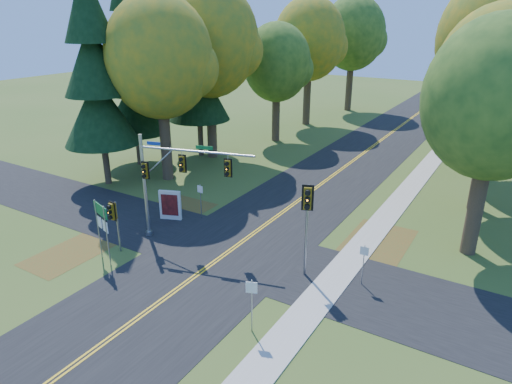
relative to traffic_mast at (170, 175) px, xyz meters
The scene contains 29 objects.
ground 5.60m from the traffic_mast, 20.13° to the right, with size 160.00×160.00×0.00m, color #3B561E.
road_main 5.60m from the traffic_mast, 20.13° to the right, with size 8.00×160.00×0.02m, color black.
road_cross 5.47m from the traffic_mast, 10.21° to the left, with size 60.00×6.00×0.02m, color black.
centerline_left 5.52m from the traffic_mast, 20.65° to the right, with size 0.10×160.00×0.01m, color gold.
centerline_right 5.65m from the traffic_mast, 19.64° to the right, with size 0.10×160.00×0.01m, color gold.
sidewalk_east 10.72m from the traffic_mast, ahead, with size 1.60×160.00×0.06m, color #9E998E.
leaf_patch_w_near 5.60m from the traffic_mast, 136.91° to the left, with size 4.00×6.00×0.00m, color brown.
leaf_patch_e 12.13m from the traffic_mast, 24.01° to the left, with size 3.50×8.00×0.00m, color brown.
leaf_patch_w_far 7.06m from the traffic_mast, 131.51° to the right, with size 3.00×5.00×0.00m, color brown.
tree_w_a 12.26m from the traffic_mast, 132.89° to the left, with size 8.00×8.00×14.15m.
tree_e_a 17.53m from the traffic_mast, 26.02° to the left, with size 7.20×7.20×12.73m.
tree_w_b 18.13m from the traffic_mast, 118.35° to the left, with size 8.60×8.60×15.38m.
tree_e_b 20.98m from the traffic_mast, 44.22° to the left, with size 7.60×7.60×13.33m.
tree_w_c 24.18m from the traffic_mast, 104.26° to the left, with size 6.80×6.80×11.91m.
tree_e_c 26.96m from the traffic_mast, 58.79° to the left, with size 8.80×8.80×15.79m.
tree_w_d 33.00m from the traffic_mast, 101.48° to the left, with size 8.20×8.20×14.56m.
tree_e_d 34.33m from the traffic_mast, 67.71° to the left, with size 7.00×7.00×12.32m.
tree_w_e 43.49m from the traffic_mast, 97.02° to the left, with size 8.40×8.40×14.97m.
pine_a 12.88m from the traffic_mast, 156.75° to the left, with size 5.60×5.60×19.48m.
pine_b 16.21m from the traffic_mast, 141.95° to the left, with size 5.60×5.60×17.31m.
pine_c 18.28m from the traffic_mast, 122.51° to the left, with size 5.60×5.60×20.56m.
traffic_mast is the anchor object (origin of this frame).
east_signal_pole 8.43m from the traffic_mast, ahead, with size 0.55×0.66×5.01m.
ped_signal_pole 3.76m from the traffic_mast, 119.54° to the right, with size 0.49×0.56×3.08m.
route_sign_cluster 4.46m from the traffic_mast, 110.05° to the right, with size 1.53×0.55×3.42m.
info_kiosk 4.20m from the traffic_mast, 135.13° to the left, with size 1.41×0.69×1.99m.
reg_sign_e_north 11.49m from the traffic_mast, ahead, with size 0.42×0.08×2.17m.
reg_sign_e_south 9.96m from the traffic_mast, 29.74° to the right, with size 0.46×0.20×2.50m.
reg_sign_w 4.15m from the traffic_mast, 99.34° to the left, with size 0.44×0.09×2.31m.
Camera 1 is at (13.14, -16.87, 12.51)m, focal length 32.00 mm.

